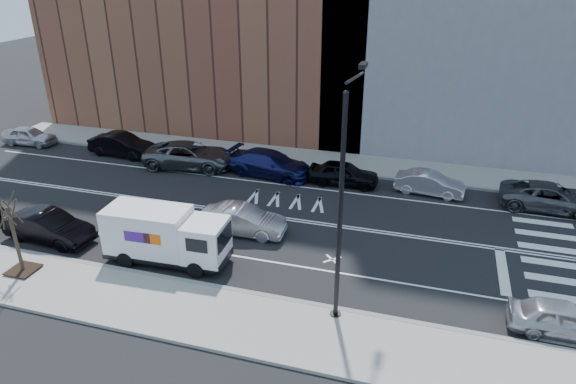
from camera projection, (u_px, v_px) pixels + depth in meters
The scene contains 20 objects.
ground at pixel (239, 212), 28.47m from camera, with size 120.00×120.00×0.00m, color black.
sidewalk_near at pixel (159, 305), 20.79m from camera, with size 44.00×3.60×0.15m, color gray.
sidewalk_far at pixel (285, 157), 36.10m from camera, with size 44.00×3.60×0.15m, color gray.
curb_near at pixel (180, 281), 22.35m from camera, with size 44.00×0.25×0.17m, color gray.
curb_far at pixel (277, 166), 34.53m from camera, with size 44.00×0.25×0.17m, color gray.
crosswalk at pixel (553, 256), 24.32m from camera, with size 3.00×14.00×0.01m, color white, non-canonical shape.
road_markings at pixel (239, 212), 28.47m from camera, with size 40.00×8.60×0.01m, color white, non-canonical shape.
streetlight at pixel (343, 196), 18.51m from camera, with size 0.44×4.02×9.34m.
street_tree at pixel (17, 246), 22.37m from camera, with size 1.20×1.20×3.75m.
fedex_van at pixel (165, 235), 23.37m from camera, with size 5.80×2.23×2.61m.
far_parked_a at pixel (29, 136), 38.40m from camera, with size 1.62×4.03×1.37m, color #B8B9BD.
far_parked_b at pixel (122, 145), 36.26m from camera, with size 1.67×4.79×1.58m, color black.
far_parked_c at pixel (190, 155), 34.22m from camera, with size 2.78×6.03×1.68m, color #575A60.
far_parked_d at pixel (270, 164), 32.95m from camera, with size 2.26×5.56×1.61m, color navy.
far_parked_e at pixel (344, 173), 31.66m from camera, with size 1.74×4.32×1.47m, color black.
far_parked_f at pixel (430, 183), 30.43m from camera, with size 1.41×4.06×1.34m, color silver.
far_parked_g at pixel (551, 197), 28.53m from camera, with size 2.46×5.33×1.48m, color #4B4E53.
driving_sedan at pixel (242, 220), 26.07m from camera, with size 1.55×4.45×1.47m, color silver.
near_parked_rear_a at pixel (49, 227), 25.36m from camera, with size 1.61×4.61×1.52m, color black.
near_parked_front at pixel (563, 319), 19.09m from camera, with size 1.58×3.93×1.34m, color silver.
Camera 1 is at (9.86, -23.53, 12.97)m, focal length 32.00 mm.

